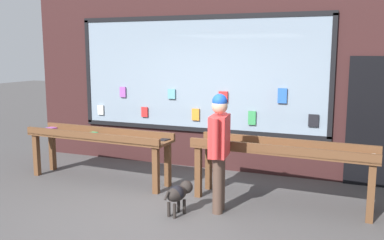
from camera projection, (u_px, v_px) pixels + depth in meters
ground_plane at (157, 211)px, 5.89m from camera, size 40.00×40.00×0.00m
shopfront_facade at (215, 68)px, 7.77m from camera, size 7.54×0.29×3.79m
display_table_left at (98, 140)px, 7.17m from camera, size 2.61×0.67×0.87m
display_table_right at (282, 154)px, 6.04m from camera, size 2.62×0.69×0.91m
person_browsing at (219, 144)px, 5.73m from camera, size 0.27×0.65×1.62m
small_dog at (178, 193)px, 5.72m from camera, size 0.29×0.53×0.43m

